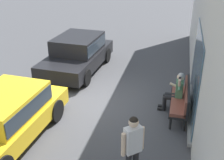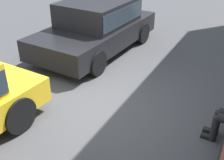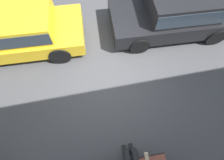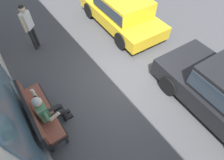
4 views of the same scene
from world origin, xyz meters
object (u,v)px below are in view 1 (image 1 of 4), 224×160
(parked_car_near, at_px, (78,52))
(pedestrian_standing, at_px, (133,146))
(person_on_phone, at_px, (176,91))
(bench, at_px, (182,99))
(parked_car_mid, at_px, (5,116))

(parked_car_near, bearing_deg, pedestrian_standing, 29.95)
(person_on_phone, xyz_separation_m, pedestrian_standing, (3.39, -0.78, 0.33))
(person_on_phone, xyz_separation_m, parked_car_near, (-2.46, -4.15, 0.10))
(pedestrian_standing, bearing_deg, parked_car_near, -150.05)
(bench, relative_size, person_on_phone, 1.47)
(parked_car_near, distance_m, parked_car_mid, 5.10)
(pedestrian_standing, bearing_deg, bench, 162.57)
(parked_car_mid, distance_m, pedestrian_standing, 3.64)
(parked_car_mid, height_order, pedestrian_standing, pedestrian_standing)
(bench, distance_m, parked_car_near, 5.13)
(person_on_phone, height_order, parked_car_near, parked_car_near)
(person_on_phone, relative_size, parked_car_near, 0.31)
(parked_car_mid, bearing_deg, pedestrian_standing, 77.93)
(parked_car_near, relative_size, parked_car_mid, 0.99)
(bench, distance_m, person_on_phone, 0.32)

